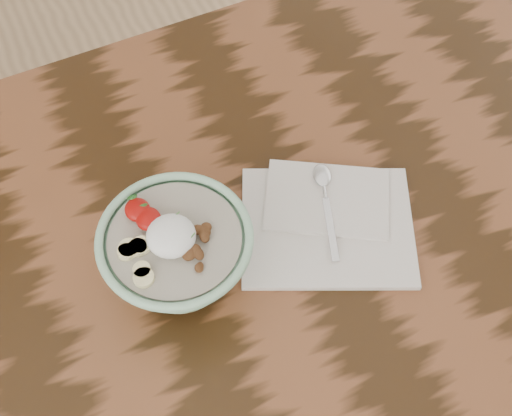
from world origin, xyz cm
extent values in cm
cube|color=black|center=(0.00, 0.00, 73.00)|extent=(160.00, 90.00, 4.00)
cylinder|color=#4C2D19|center=(72.00, 37.00, 35.50)|extent=(7.00, 7.00, 71.00)
cylinder|color=#96CAA4|center=(-18.86, -1.41, 75.63)|extent=(8.80, 8.80, 1.26)
torus|color=#96CAA4|center=(-18.86, -1.41, 85.89)|extent=(20.00, 20.00, 1.15)
cylinder|color=#ADA490|center=(-18.86, -1.41, 85.26)|extent=(16.96, 16.96, 1.05)
ellipsoid|color=white|center=(-19.25, -1.58, 86.99)|extent=(6.25, 6.25, 3.44)
ellipsoid|color=#940A06|center=(-21.68, 3.98, 86.68)|extent=(3.25, 3.58, 1.79)
cone|color=#286623|center=(-21.68, 5.44, 86.98)|extent=(1.40, 1.03, 1.52)
ellipsoid|color=#940A06|center=(-20.89, 2.13, 86.67)|extent=(3.24, 3.56, 1.78)
cone|color=#286623|center=(-20.89, 3.59, 86.97)|extent=(1.40, 1.03, 1.52)
cylinder|color=#F4E7A1|center=(-24.26, -5.12, 86.18)|extent=(2.61, 2.61, 0.70)
cylinder|color=#F4E7A1|center=(-24.50, -0.55, 86.18)|extent=(2.67, 2.67, 0.70)
cylinder|color=#F4E7A1|center=(-22.97, -0.81, 86.18)|extent=(2.49, 2.49, 0.70)
cylinder|color=#F4E7A1|center=(-23.48, -0.89, 86.18)|extent=(2.41, 2.41, 0.70)
cylinder|color=#F4E7A1|center=(-24.10, -4.04, 86.18)|extent=(2.25, 2.25, 0.70)
cylinder|color=#F4E7A1|center=(-25.01, -0.89, 86.18)|extent=(2.23, 2.23, 0.70)
ellipsoid|color=brown|center=(-14.71, -1.85, 86.26)|extent=(1.48, 1.39, 1.09)
ellipsoid|color=brown|center=(-17.71, -6.75, 86.24)|extent=(1.31, 1.47, 0.94)
ellipsoid|color=brown|center=(-17.30, -4.19, 86.35)|extent=(1.70, 1.83, 0.92)
ellipsoid|color=brown|center=(-15.43, -3.06, 86.40)|extent=(1.44, 1.88, 1.29)
ellipsoid|color=brown|center=(-17.02, -5.03, 86.39)|extent=(1.40, 1.83, 1.25)
ellipsoid|color=brown|center=(-18.07, -4.54, 86.49)|extent=(2.63, 2.56, 1.38)
ellipsoid|color=brown|center=(-15.74, -1.82, 86.34)|extent=(1.98, 2.06, 1.07)
ellipsoid|color=brown|center=(-15.19, -2.50, 86.34)|extent=(1.95, 1.92, 1.12)
ellipsoid|color=brown|center=(-17.58, -6.65, 86.26)|extent=(1.57, 1.67, 0.69)
ellipsoid|color=brown|center=(-17.39, -4.48, 86.49)|extent=(2.61, 2.65, 1.15)
cylinder|color=#447E35|center=(-17.88, 0.46, 87.78)|extent=(1.63, 0.77, 0.24)
cylinder|color=#447E35|center=(-17.43, -0.88, 87.78)|extent=(1.26, 0.99, 0.23)
cylinder|color=#447E35|center=(-20.99, -1.70, 87.78)|extent=(1.48, 0.77, 0.23)
cylinder|color=#447E35|center=(-19.83, -1.97, 87.78)|extent=(0.87, 1.79, 0.24)
cylinder|color=#447E35|center=(-20.60, -0.80, 87.78)|extent=(1.42, 0.30, 0.23)
cylinder|color=#447E35|center=(-20.32, -2.03, 87.78)|extent=(0.43, 1.23, 0.22)
cylinder|color=#447E35|center=(-20.46, -0.85, 87.78)|extent=(1.06, 0.74, 0.22)
cylinder|color=#447E35|center=(-17.06, -1.32, 87.78)|extent=(0.93, 1.22, 0.23)
cylinder|color=#447E35|center=(-18.19, -2.15, 87.78)|extent=(0.87, 0.90, 0.22)
cylinder|color=#447E35|center=(-20.72, -0.64, 87.78)|extent=(1.44, 0.34, 0.23)
cylinder|color=#447E35|center=(-18.39, -1.71, 87.78)|extent=(0.56, 1.31, 0.23)
cylinder|color=#447E35|center=(-17.15, -3.24, 87.78)|extent=(1.33, 0.89, 0.23)
cylinder|color=#447E35|center=(-19.66, -2.48, 87.78)|extent=(1.58, 0.85, 0.24)
cube|color=silver|center=(2.97, -2.97, 75.47)|extent=(30.43, 28.14, 0.94)
cube|color=silver|center=(4.85, 0.79, 76.22)|extent=(21.57, 19.62, 0.56)
cube|color=silver|center=(2.79, -4.12, 76.66)|extent=(4.44, 10.04, 0.31)
cylinder|color=silver|center=(5.00, 2.00, 76.82)|extent=(1.51, 2.74, 0.63)
ellipsoid|color=silver|center=(5.88, 4.43, 76.93)|extent=(3.98, 4.81, 0.85)
camera|label=1|loc=(-28.10, -45.50, 163.48)|focal=50.00mm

